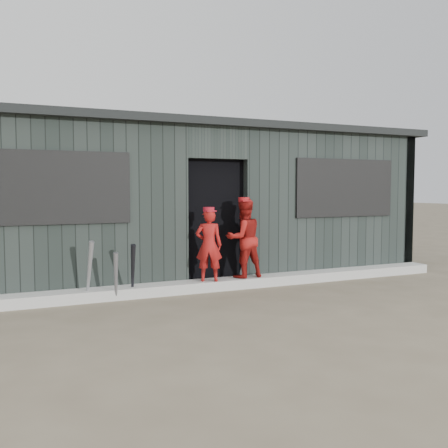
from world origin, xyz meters
name	(u,v)px	position (x,y,z in m)	size (l,w,h in m)	color
ground	(285,316)	(0.00, 0.00, 0.00)	(80.00, 80.00, 0.00)	brown
curb	(223,284)	(0.00, 1.82, 0.07)	(8.00, 0.36, 0.15)	#ABABA6
bat_left	(89,271)	(-2.03, 1.70, 0.43)	(0.07, 0.07, 0.87)	#96979F
bat_mid	(116,277)	(-1.69, 1.60, 0.34)	(0.07, 0.07, 0.69)	slate
bat_right	(133,271)	(-1.44, 1.69, 0.39)	(0.07, 0.07, 0.82)	black
player_red_left	(209,245)	(-0.27, 1.76, 0.69)	(0.40, 0.26, 1.09)	#A11613
player_red_right	(244,238)	(0.35, 1.84, 0.76)	(0.60, 0.47, 1.23)	maroon
player_grey_back	(249,248)	(0.63, 2.20, 0.56)	(0.55, 0.36, 1.13)	silver
dugout	(186,202)	(0.00, 3.50, 1.29)	(8.30, 3.30, 2.62)	black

